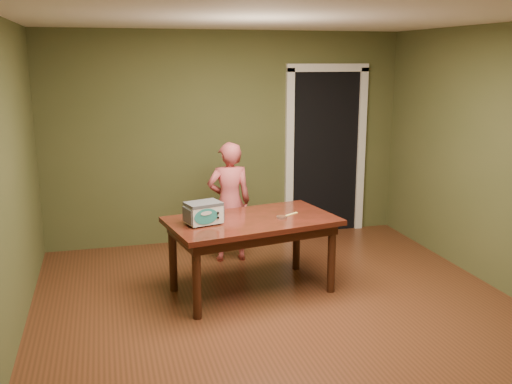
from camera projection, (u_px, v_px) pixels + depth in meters
floor at (290, 321)px, 5.03m from camera, size 5.00×5.00×0.00m
room_shell at (292, 128)px, 4.64m from camera, size 4.52×5.02×2.61m
doorway at (317, 150)px, 7.73m from camera, size 1.10×0.66×2.25m
dining_table at (252, 228)px, 5.54m from camera, size 1.74×1.17×0.75m
toy_oven at (203, 212)px, 5.32m from camera, size 0.38×0.30×0.21m
baking_pan at (282, 217)px, 5.53m from camera, size 0.10×0.10×0.02m
spatula at (291, 214)px, 5.66m from camera, size 0.17×0.12×0.01m
child at (229, 202)px, 6.43m from camera, size 0.51×0.34×1.37m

